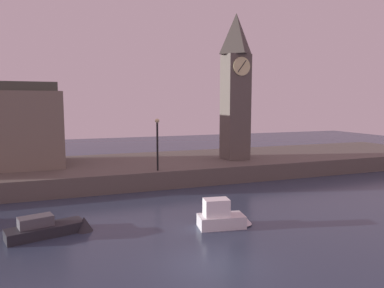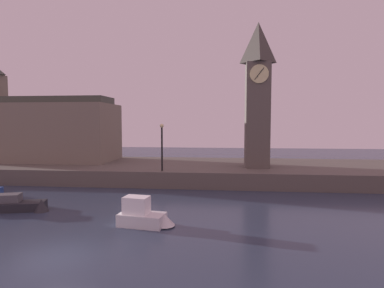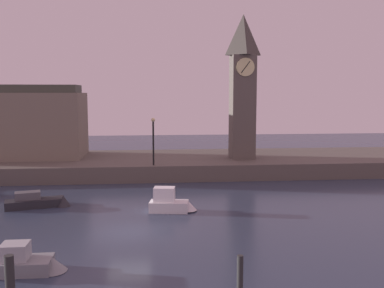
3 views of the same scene
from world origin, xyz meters
TOP-DOWN VIEW (x-y plane):
  - ground_plane at (0.00, 0.00)m, footprint 120.00×120.00m
  - far_embankment at (0.00, 20.00)m, footprint 70.00×12.00m
  - clock_tower at (10.49, 18.32)m, footprint 2.54×2.57m
  - parliament_hall at (-13.73, 21.38)m, footprint 15.60×6.88m
  - streetlamp at (1.59, 14.83)m, footprint 0.36×0.36m
  - boat_barge_dark at (-6.42, 6.36)m, footprint 4.79×2.30m
  - boat_ferry_white at (2.70, 4.30)m, footprint 3.38×1.72m

SIDE VIEW (x-z plane):
  - ground_plane at x=0.00m, z-range 0.00..0.00m
  - boat_barge_dark at x=-6.42m, z-range -0.26..1.03m
  - boat_ferry_white at x=2.70m, z-range -0.25..1.43m
  - far_embankment at x=0.00m, z-range 0.00..1.50m
  - streetlamp at x=1.59m, z-range 2.00..6.31m
  - parliament_hall at x=-13.73m, z-range -0.52..10.86m
  - clock_tower at x=10.49m, z-range 1.79..15.95m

